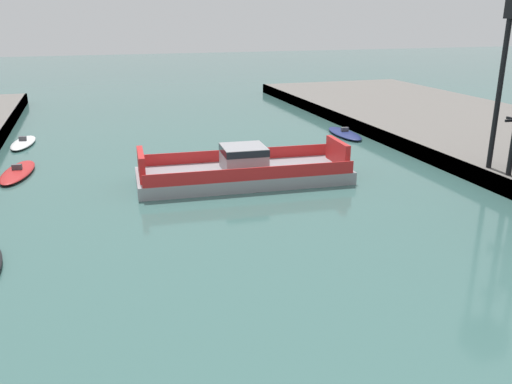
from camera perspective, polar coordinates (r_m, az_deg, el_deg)
chain_ferry at (r=48.21m, az=-1.31°, el=2.30°), size 19.30×7.81×3.30m
moored_boat_near_right at (r=67.89m, az=9.39°, el=6.17°), size 2.94×8.19×1.03m
moored_boat_mid_left at (r=67.63m, az=-23.50°, el=4.82°), size 3.19×7.66×1.01m
moored_boat_mid_right at (r=55.24m, az=-24.00°, el=1.96°), size 3.65×8.55×1.01m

